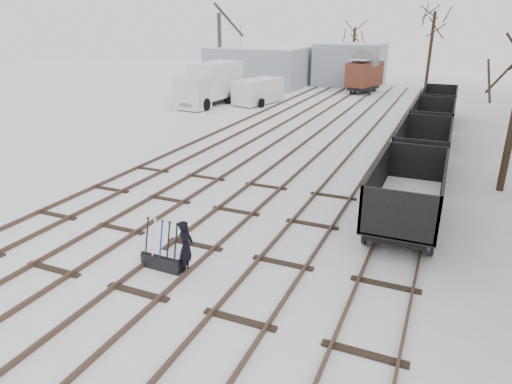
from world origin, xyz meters
TOP-DOWN VIEW (x-y plane):
  - ground at (0.00, 0.00)m, footprint 120.00×120.00m
  - tracks at (-0.00, 13.67)m, footprint 13.90×52.00m
  - shed_left at (-13.00, 36.00)m, footprint 10.00×8.00m
  - shed_right at (-4.00, 40.00)m, footprint 7.00×6.00m
  - ground_frame at (-0.12, -1.62)m, footprint 1.31×0.45m
  - worker at (0.63, -1.52)m, footprint 0.50×0.65m
  - freight_wagon_a at (6.00, 4.14)m, footprint 2.26×5.65m
  - freight_wagon_b at (6.00, 10.54)m, footprint 2.26×5.65m
  - freight_wagon_c at (6.00, 16.94)m, footprint 2.26×5.65m
  - freight_wagon_d at (6.00, 23.34)m, footprint 2.26×5.65m
  - box_van_wagon at (-1.44, 34.91)m, footprint 3.30×4.72m
  - lorry at (-12.06, 23.08)m, footprint 2.83×7.72m
  - panel_van at (-8.54, 25.06)m, footprint 3.19×5.14m
  - crane at (-16.47, 33.48)m, footprint 2.01×5.04m
  - tree_far_left at (-4.09, 41.57)m, footprint 0.30×0.30m
  - tree_far_right at (4.21, 37.14)m, footprint 0.30×0.30m

SIDE VIEW (x-z plane):
  - ground at x=0.00m, z-range 0.00..0.00m
  - tracks at x=0.00m, z-range -0.01..0.16m
  - ground_frame at x=-0.12m, z-range -0.46..1.03m
  - worker at x=0.63m, z-range 0.00..1.61m
  - freight_wagon_a at x=6.00m, z-range -0.27..2.04m
  - freight_wagon_b at x=6.00m, z-range -0.27..2.04m
  - freight_wagon_c at x=6.00m, z-range -0.27..2.04m
  - freight_wagon_d at x=6.00m, z-range -0.27..2.04m
  - panel_van at x=-8.54m, z-range 0.04..2.15m
  - lorry at x=-12.06m, z-range 0.05..3.50m
  - box_van_wagon at x=-1.44m, z-range 0.27..3.54m
  - shed_left at x=-13.00m, z-range 0.00..4.10m
  - crane at x=-16.47m, z-range -2.00..6.46m
  - shed_right at x=-4.00m, z-range 0.00..4.50m
  - tree_far_left at x=-4.09m, z-range 0.00..6.04m
  - tree_far_right at x=4.21m, z-range 0.00..7.56m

